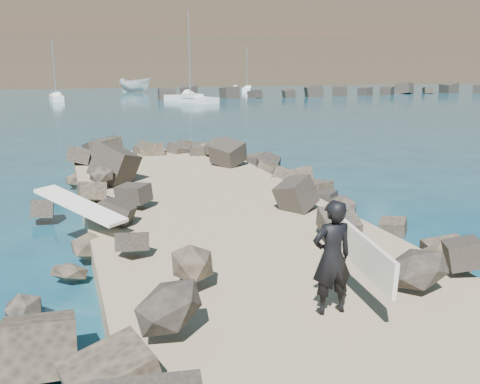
{
  "coord_description": "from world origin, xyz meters",
  "views": [
    {
      "loc": [
        -3.43,
        -11.12,
        4.03
      ],
      "look_at": [
        0.0,
        -1.0,
        1.5
      ],
      "focal_mm": 40.0,
      "sensor_mm": 36.0,
      "label": 1
    }
  ],
  "objects": [
    {
      "name": "sailboat_d",
      "position": [
        25.42,
        70.4,
        0.35
      ],
      "size": [
        3.36,
        5.85,
        7.12
      ],
      "color": "silver",
      "rests_on": "ground"
    },
    {
      "name": "riprap_right",
      "position": [
        2.9,
        -1.5,
        0.5
      ],
      "size": [
        2.6,
        22.0,
        1.0
      ],
      "primitive_type": "cube",
      "color": "black",
      "rests_on": "ground"
    },
    {
      "name": "sailboat_b",
      "position": [
        -3.45,
        56.27,
        0.35
      ],
      "size": [
        1.68,
        5.82,
        7.07
      ],
      "color": "silver",
      "rests_on": "ground"
    },
    {
      "name": "breakwater_secondary",
      "position": [
        35.0,
        55.0,
        0.6
      ],
      "size": [
        52.0,
        4.0,
        1.2
      ],
      "primitive_type": "cube",
      "color": "black",
      "rests_on": "ground"
    },
    {
      "name": "ground",
      "position": [
        0.0,
        0.0,
        0.0
      ],
      "size": [
        800.0,
        800.0,
        0.0
      ],
      "primitive_type": "plane",
      "color": "#0F384C",
      "rests_on": "ground"
    },
    {
      "name": "headland",
      "position": [
        10.0,
        160.0,
        16.0
      ],
      "size": [
        360.0,
        140.0,
        32.0
      ],
      "primitive_type": "cube",
      "color": "#2D4919",
      "rests_on": "ground"
    },
    {
      "name": "surfboard_resting",
      "position": [
        -3.13,
        0.31,
        1.04
      ],
      "size": [
        1.88,
        2.07,
        0.07
      ],
      "primitive_type": "cube",
      "rotation": [
        0.0,
        0.0,
        0.71
      ],
      "color": "white",
      "rests_on": "riprap_left"
    },
    {
      "name": "sailboat_f",
      "position": [
        39.52,
        96.71,
        0.35
      ],
      "size": [
        2.28,
        6.24,
        7.47
      ],
      "color": "silver",
      "rests_on": "ground"
    },
    {
      "name": "boat_imported",
      "position": [
        8.28,
        74.0,
        1.11
      ],
      "size": [
        5.67,
        5.55,
        2.23
      ],
      "primitive_type": "imported",
      "rotation": [
        0.0,
        0.0,
        0.81
      ],
      "color": "silver",
      "rests_on": "ground"
    },
    {
      "name": "sailboat_c",
      "position": [
        10.94,
        48.69,
        0.35
      ],
      "size": [
        4.7,
        8.57,
        10.05
      ],
      "color": "silver",
      "rests_on": "ground"
    },
    {
      "name": "riprap_left",
      "position": [
        -2.9,
        -1.5,
        0.5
      ],
      "size": [
        2.6,
        22.0,
        1.0
      ],
      "primitive_type": "cube",
      "color": "black",
      "rests_on": "ground"
    },
    {
      "name": "jetty",
      "position": [
        0.0,
        -2.0,
        0.3
      ],
      "size": [
        6.0,
        26.0,
        0.6
      ],
      "primitive_type": "cube",
      "color": "#8C7759",
      "rests_on": "ground"
    },
    {
      "name": "surfer_with_board",
      "position": [
        0.11,
        -4.86,
        1.43
      ],
      "size": [
        0.88,
        2.05,
        1.65
      ],
      "color": "black",
      "rests_on": "jetty"
    }
  ]
}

